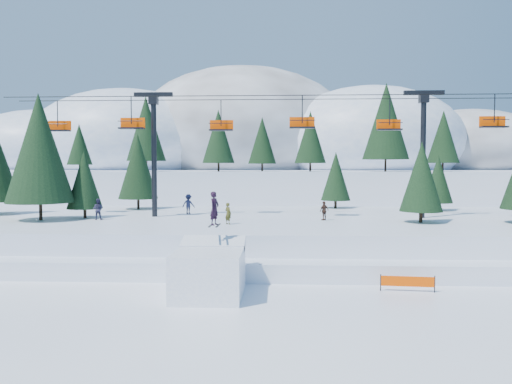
{
  "coord_description": "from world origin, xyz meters",
  "views": [
    {
      "loc": [
        1.37,
        -23.0,
        6.72
      ],
      "look_at": [
        0.03,
        6.0,
        5.2
      ],
      "focal_mm": 35.0,
      "sensor_mm": 36.0,
      "label": 1
    }
  ],
  "objects_px": {
    "jump_kicker": "(209,271)",
    "chairlift": "(280,134)",
    "banner_far": "(417,270)",
    "banner_near": "(407,282)"
  },
  "relations": [
    {
      "from": "jump_kicker",
      "to": "chairlift",
      "type": "height_order",
      "value": "chairlift"
    },
    {
      "from": "jump_kicker",
      "to": "chairlift",
      "type": "xyz_separation_m",
      "value": [
        3.68,
        15.62,
        8.02
      ]
    },
    {
      "from": "jump_kicker",
      "to": "banner_near",
      "type": "relative_size",
      "value": 1.87
    },
    {
      "from": "chairlift",
      "to": "banner_near",
      "type": "xyz_separation_m",
      "value": [
        6.81,
        -14.36,
        -8.78
      ]
    },
    {
      "from": "jump_kicker",
      "to": "banner_far",
      "type": "bearing_deg",
      "value": 19.91
    },
    {
      "from": "chairlift",
      "to": "banner_far",
      "type": "distance_m",
      "value": 16.5
    },
    {
      "from": "jump_kicker",
      "to": "banner_far",
      "type": "xyz_separation_m",
      "value": [
        11.84,
        4.29,
        -0.76
      ]
    },
    {
      "from": "banner_near",
      "to": "banner_far",
      "type": "relative_size",
      "value": 1.02
    },
    {
      "from": "banner_near",
      "to": "banner_far",
      "type": "xyz_separation_m",
      "value": [
        1.35,
        3.02,
        0.0
      ]
    },
    {
      "from": "chairlift",
      "to": "jump_kicker",
      "type": "bearing_deg",
      "value": -103.25
    }
  ]
}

